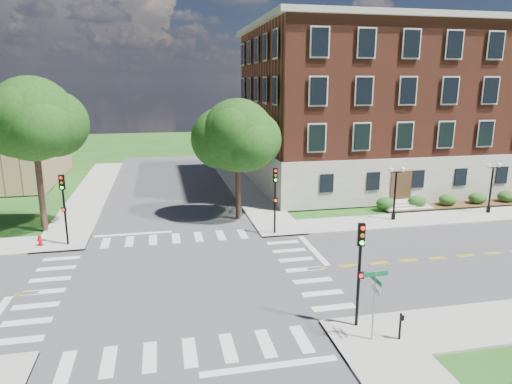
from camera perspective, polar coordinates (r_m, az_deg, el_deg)
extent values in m
plane|color=#214E16|center=(26.35, -9.35, -10.83)|extent=(160.00, 160.00, 0.00)
cube|color=#3D3D3F|center=(26.35, -9.35, -10.82)|extent=(90.00, 12.00, 0.01)
cube|color=#3D3D3F|center=(26.35, -9.35, -10.82)|extent=(12.00, 90.00, 0.01)
cube|color=#9E9B93|center=(41.11, 24.00, -2.82)|extent=(34.00, 3.50, 0.12)
cube|color=#9E9B93|center=(48.99, -1.59, 0.84)|extent=(3.50, 34.00, 0.12)
cube|color=#9E9B93|center=(48.75, -19.82, -0.03)|extent=(3.50, 34.00, 0.12)
cube|color=silver|center=(30.64, 7.16, -7.21)|extent=(0.40, 5.50, 0.00)
cube|color=#ABA497|center=(52.97, 16.20, 3.65)|extent=(30.00, 20.00, 4.20)
cube|color=maroon|center=(52.28, 16.78, 12.32)|extent=(29.55, 19.70, 11.80)
cube|color=#ABA497|center=(52.58, 17.26, 19.02)|extent=(30.60, 20.60, 0.50)
cube|color=#472D19|center=(42.51, 17.67, 0.68)|extent=(2.00, 0.10, 2.80)
cylinder|color=#312118|center=(36.86, -25.24, -0.45)|extent=(0.44, 0.44, 5.19)
sphere|color=#17390F|center=(36.05, -26.14, 8.20)|extent=(5.98, 5.98, 5.98)
cylinder|color=#312118|center=(36.72, -2.25, -0.34)|extent=(0.44, 0.44, 3.77)
sphere|color=#17390F|center=(35.88, -2.32, 7.06)|extent=(5.76, 5.76, 5.76)
cylinder|color=black|center=(21.06, 12.67, -11.41)|extent=(0.14, 0.14, 3.80)
cube|color=black|center=(20.19, 13.02, -5.21)|extent=(0.37, 0.30, 1.00)
cylinder|color=red|center=(19.97, 13.22, -4.43)|extent=(0.19, 0.10, 0.18)
cylinder|color=orange|center=(20.08, 13.17, -5.32)|extent=(0.19, 0.10, 0.18)
cylinder|color=#19E533|center=(20.18, 13.12, -6.21)|extent=(0.19, 0.10, 0.18)
cube|color=black|center=(20.67, 12.96, -10.10)|extent=(0.32, 0.20, 0.30)
cylinder|color=black|center=(32.84, 2.37, -1.99)|extent=(0.14, 0.14, 3.80)
cube|color=black|center=(32.28, 2.42, 2.12)|extent=(0.35, 0.27, 1.00)
cylinder|color=red|center=(32.10, 2.48, 2.66)|extent=(0.19, 0.08, 0.18)
cylinder|color=orange|center=(32.16, 2.47, 2.08)|extent=(0.19, 0.08, 0.18)
cylinder|color=#19E533|center=(32.23, 2.47, 1.50)|extent=(0.19, 0.08, 0.18)
cube|color=black|center=(32.52, 2.46, -1.05)|extent=(0.32, 0.17, 0.30)
cylinder|color=black|center=(33.06, -22.72, -2.94)|extent=(0.14, 0.14, 3.80)
cube|color=black|center=(32.51, -23.10, 1.12)|extent=(0.38, 0.33, 1.00)
cylinder|color=red|center=(32.32, -23.20, 1.65)|extent=(0.18, 0.12, 0.18)
cylinder|color=orange|center=(32.39, -23.15, 1.07)|extent=(0.18, 0.12, 0.18)
cylinder|color=#19E533|center=(32.45, -23.09, 0.51)|extent=(0.18, 0.12, 0.18)
cube|color=black|center=(32.74, -22.87, -2.02)|extent=(0.32, 0.23, 0.30)
cylinder|color=black|center=(38.15, 16.79, -2.93)|extent=(0.32, 0.32, 0.50)
cylinder|color=black|center=(37.73, 16.96, -0.53)|extent=(0.16, 0.16, 3.80)
cube|color=black|center=(37.33, 17.16, 2.38)|extent=(1.00, 0.06, 0.06)
sphere|color=white|center=(37.05, 16.50, 2.66)|extent=(0.36, 0.36, 0.36)
sphere|color=white|center=(37.53, 17.85, 2.70)|extent=(0.36, 0.36, 0.36)
cylinder|color=black|center=(43.17, 27.03, -1.97)|extent=(0.32, 0.32, 0.50)
cylinder|color=black|center=(42.81, 27.27, 0.16)|extent=(0.16, 0.16, 3.80)
cube|color=black|center=(42.45, 27.55, 2.72)|extent=(1.00, 0.06, 0.06)
sphere|color=white|center=(42.11, 27.05, 2.98)|extent=(0.36, 0.36, 0.36)
sphere|color=white|center=(42.74, 28.10, 3.00)|extent=(0.36, 0.36, 0.36)
cylinder|color=gray|center=(20.27, 14.50, -13.65)|extent=(0.07, 0.07, 3.10)
cube|color=#0C6536|center=(19.66, 14.75, -9.88)|extent=(1.10, 0.03, 0.20)
cube|color=#0C6536|center=(19.76, 14.71, -10.54)|extent=(0.03, 1.10, 0.20)
cube|color=silver|center=(19.97, 14.76, -11.71)|extent=(0.03, 0.75, 0.25)
cylinder|color=black|center=(21.05, 17.57, -15.72)|extent=(0.10, 0.10, 1.20)
cube|color=black|center=(20.75, 17.83, -14.78)|extent=(0.14, 0.08, 0.22)
cylinder|color=#AE0F0D|center=(34.05, -25.33, -6.01)|extent=(0.32, 0.32, 0.10)
cylinder|color=#AE0F0D|center=(33.97, -25.37, -5.61)|extent=(0.22, 0.22, 0.60)
sphere|color=#AE0F0D|center=(33.87, -25.42, -5.08)|extent=(0.24, 0.24, 0.24)
cylinder|color=#AE0F0D|center=(33.95, -25.38, -5.48)|extent=(0.35, 0.12, 0.12)
cylinder|color=#AE0F0D|center=(33.95, -25.38, -5.48)|extent=(0.12, 0.35, 0.12)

